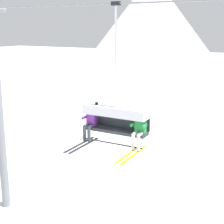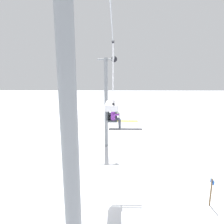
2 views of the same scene
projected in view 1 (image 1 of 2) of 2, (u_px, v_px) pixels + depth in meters
mountain_peak_west at (151, 30)px, 48.48m from camera, size 23.61×23.61×14.99m
lift_cable at (141, 3)px, 9.83m from camera, size 15.86×0.05×0.05m
chairlift_chair at (117, 114)px, 11.10m from camera, size 2.20×0.74×4.37m
skier_purple at (90, 121)px, 11.41m from camera, size 0.48×1.70×1.34m
skier_green at (139, 129)px, 10.58m from camera, size 0.46×1.70×1.23m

